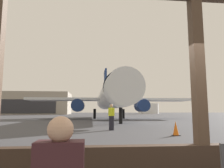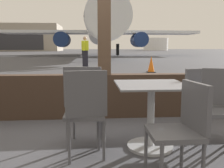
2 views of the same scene
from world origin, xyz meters
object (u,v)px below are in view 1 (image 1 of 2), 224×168
object	(u,v)px
traffic_cone	(176,129)
fuel_storage_tank	(148,109)
distant_hangar	(35,104)
airplane	(111,97)
ground_crew_worker	(111,117)

from	to	relation	value
traffic_cone	fuel_storage_tank	xyz separation A→B (m)	(19.98, 77.44, 1.83)
traffic_cone	distant_hangar	distance (m)	74.47
airplane	ground_crew_worker	bearing A→B (deg)	-94.99
ground_crew_worker	distant_hangar	world-z (taller)	distant_hangar
fuel_storage_tank	distant_hangar	bearing A→B (deg)	-170.52
airplane	distant_hangar	distance (m)	54.10
distant_hangar	fuel_storage_tank	world-z (taller)	distant_hangar
traffic_cone	ground_crew_worker	bearing A→B (deg)	132.42
traffic_cone	fuel_storage_tank	world-z (taller)	fuel_storage_tank
airplane	distant_hangar	size ratio (longest dim) A/B	1.16
airplane	distant_hangar	xyz separation A→B (m)	(-24.14, 48.41, 0.60)
traffic_cone	fuel_storage_tank	distance (m)	80.00
distant_hangar	ground_crew_worker	bearing A→B (deg)	-71.25
ground_crew_worker	distant_hangar	size ratio (longest dim) A/B	0.07
ground_crew_worker	distant_hangar	bearing A→B (deg)	108.75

